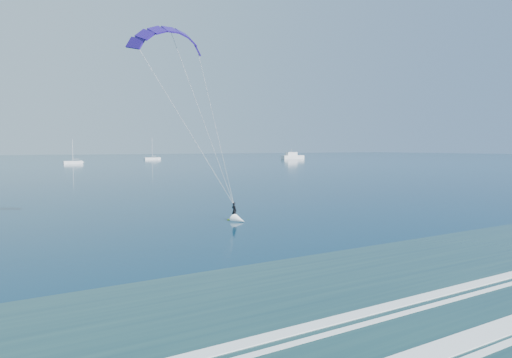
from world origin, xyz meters
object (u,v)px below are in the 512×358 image
Objects in this scene: sailboat_4 at (152,158)px; motor_yacht at (292,156)px; kitesurfer_rig at (205,125)px; sailboat_3 at (73,162)px.

motor_yacht is at bearing -20.69° from sailboat_4.
sailboat_4 is (66.61, 214.28, -8.34)m from kitesurfer_rig.
sailboat_4 is at bearing 72.73° from kitesurfer_rig.
sailboat_3 is 0.88× the size of sailboat_4.
sailboat_4 is (49.72, 45.01, 0.01)m from sailboat_3.
sailboat_4 is at bearing 42.15° from sailboat_3.
sailboat_3 is (16.89, 169.27, -8.35)m from kitesurfer_rig.
sailboat_3 reaches higher than motor_yacht.
motor_yacht is 1.36× the size of sailboat_3.
sailboat_3 is at bearing -172.75° from motor_yacht.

